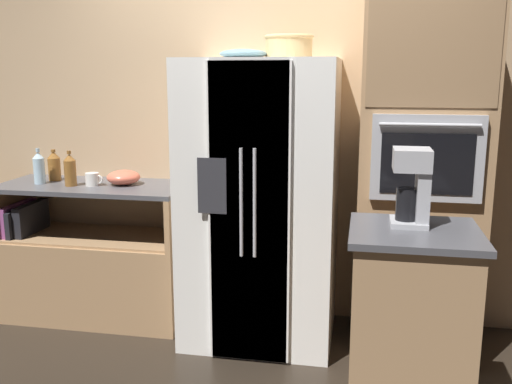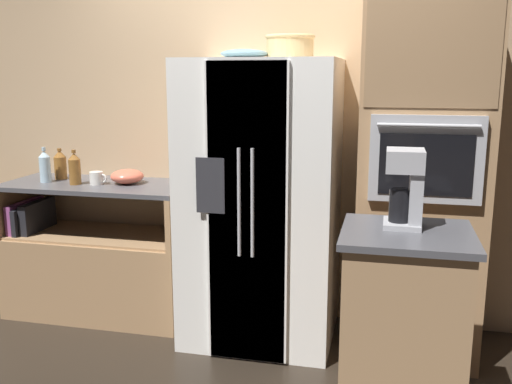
% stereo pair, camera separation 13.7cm
% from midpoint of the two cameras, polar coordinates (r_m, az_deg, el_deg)
% --- Properties ---
extents(ground_plane, '(20.00, 20.00, 0.00)m').
position_cam_midpoint_polar(ground_plane, '(3.81, -1.10, -14.17)').
color(ground_plane, black).
extents(wall_back, '(12.00, 0.06, 2.80)m').
position_cam_midpoint_polar(wall_back, '(3.88, 0.18, 7.81)').
color(wall_back, tan).
rests_on(wall_back, ground_plane).
extents(counter_left, '(1.27, 0.57, 0.94)m').
position_cam_midpoint_polar(counter_left, '(4.17, -16.62, -7.28)').
color(counter_left, '#A87F56').
rests_on(counter_left, ground_plane).
extents(refrigerator, '(0.92, 0.79, 1.75)m').
position_cam_midpoint_polar(refrigerator, '(3.55, -0.63, -1.11)').
color(refrigerator, white).
rests_on(refrigerator, ground_plane).
extents(wall_oven, '(0.71, 0.72, 2.17)m').
position_cam_midpoint_polar(wall_oven, '(3.50, 14.97, 1.81)').
color(wall_oven, '#A87F56').
rests_on(wall_oven, ground_plane).
extents(island_counter, '(0.57, 0.54, 1.00)m').
position_cam_midpoint_polar(island_counter, '(2.75, 13.64, -13.73)').
color(island_counter, '#A87F56').
rests_on(island_counter, ground_plane).
extents(wicker_basket, '(0.30, 0.30, 0.14)m').
position_cam_midpoint_polar(wicker_basket, '(3.54, 2.17, 14.38)').
color(wicker_basket, tan).
rests_on(wicker_basket, refrigerator).
extents(fruit_bowl, '(0.29, 0.29, 0.06)m').
position_cam_midpoint_polar(fruit_bowl, '(3.52, -2.43, 13.65)').
color(fruit_bowl, '#668C99').
rests_on(fruit_bowl, refrigerator).
extents(bottle_tall, '(0.08, 0.08, 0.24)m').
position_cam_midpoint_polar(bottle_tall, '(3.99, -19.04, 2.11)').
color(bottle_tall, brown).
rests_on(bottle_tall, counter_left).
extents(bottle_short, '(0.09, 0.09, 0.22)m').
position_cam_midpoint_polar(bottle_short, '(4.24, -20.41, 2.48)').
color(bottle_short, brown).
rests_on(bottle_short, counter_left).
extents(bottle_wide, '(0.08, 0.08, 0.24)m').
position_cam_midpoint_polar(bottle_wide, '(4.14, -21.77, 2.27)').
color(bottle_wide, silver).
rests_on(bottle_wide, counter_left).
extents(mug, '(0.12, 0.09, 0.09)m').
position_cam_midpoint_polar(mug, '(3.96, -16.98, 1.22)').
color(mug, silver).
rests_on(mug, counter_left).
extents(mixing_bowl, '(0.22, 0.22, 0.10)m').
position_cam_midpoint_polar(mixing_bowl, '(3.94, -14.08, 1.43)').
color(mixing_bowl, '#DB664C').
rests_on(mixing_bowl, counter_left).
extents(coffee_maker, '(0.16, 0.18, 0.35)m').
position_cam_midpoint_polar(coffee_maker, '(2.60, 14.16, 0.81)').
color(coffee_maker, '#B2B2B7').
rests_on(coffee_maker, island_counter).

